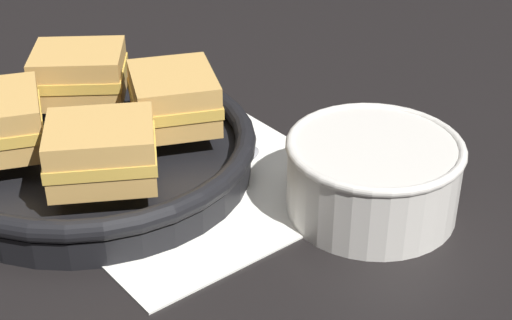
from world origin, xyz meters
TOP-DOWN VIEW (x-y plane):
  - ground_plane at (0.00, 0.00)m, footprint 4.00×4.00m
  - napkin at (-0.01, 0.01)m, footprint 0.25×0.21m
  - soup_bowl at (0.09, -0.10)m, footprint 0.14×0.14m
  - spoon at (0.02, 0.02)m, footprint 0.17×0.05m
  - skillet at (-0.07, 0.09)m, footprint 0.28×0.28m
  - sandwich_near_left at (0.00, 0.06)m, footprint 0.10×0.10m
  - sandwich_near_right at (-0.05, 0.16)m, footprint 0.11×0.11m
  - sandwich_far_right at (-0.09, 0.02)m, footprint 0.11×0.10m

SIDE VIEW (x-z plane):
  - ground_plane at x=0.00m, z-range 0.00..0.00m
  - napkin at x=-0.01m, z-range 0.00..0.00m
  - spoon at x=0.02m, z-range 0.00..0.01m
  - skillet at x=-0.07m, z-range 0.00..0.04m
  - soup_bowl at x=0.09m, z-range 0.00..0.07m
  - sandwich_near_left at x=0.00m, z-range 0.04..0.09m
  - sandwich_near_right at x=-0.05m, z-range 0.04..0.09m
  - sandwich_far_right at x=-0.09m, z-range 0.04..0.09m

